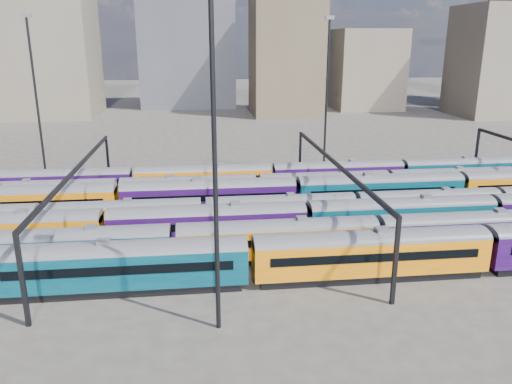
{
  "coord_description": "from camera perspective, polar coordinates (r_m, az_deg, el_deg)",
  "views": [
    {
      "loc": [
        -6.11,
        -56.75,
        21.62
      ],
      "look_at": [
        1.08,
        4.59,
        3.0
      ],
      "focal_mm": 35.0,
      "sensor_mm": 36.0,
      "label": 1
    }
  ],
  "objects": [
    {
      "name": "rake_1",
      "position": [
        51.02,
        2.51,
        -5.0
      ],
      "size": [
        104.51,
        3.06,
        5.16
      ],
      "color": "black",
      "rests_on": "ground"
    },
    {
      "name": "gantry_2",
      "position": [
        60.83,
        8.89,
        2.46
      ],
      "size": [
        0.35,
        40.35,
        8.03
      ],
      "color": "black",
      "rests_on": "ground"
    },
    {
      "name": "mast_3",
      "position": [
        83.82,
        8.09,
        11.38
      ],
      "size": [
        1.4,
        0.5,
        25.6
      ],
      "color": "black",
      "rests_on": "ground"
    },
    {
      "name": "rake_5",
      "position": [
        69.47,
        -7.69,
        0.6
      ],
      "size": [
        133.05,
        2.78,
        4.67
      ],
      "color": "black",
      "rests_on": "ground"
    },
    {
      "name": "gantry_1",
      "position": [
        60.28,
        -19.79,
        1.52
      ],
      "size": [
        0.35,
        40.35,
        8.03
      ],
      "color": "black",
      "rests_on": "ground"
    },
    {
      "name": "ground",
      "position": [
        61.04,
        -0.51,
        -3.97
      ],
      "size": [
        500.0,
        500.0,
        0.0
      ],
      "primitive_type": "plane",
      "color": "#443E39",
      "rests_on": "ground"
    },
    {
      "name": "rake_4",
      "position": [
        68.82,
        13.95,
        0.52
      ],
      "size": [
        159.01,
        3.32,
        5.61
      ],
      "color": "black",
      "rests_on": "ground"
    },
    {
      "name": "mast_2",
      "position": [
        35.6,
        -4.76,
        4.31
      ],
      "size": [
        1.4,
        0.5,
        25.6
      ],
      "color": "black",
      "rests_on": "ground"
    },
    {
      "name": "rake_3",
      "position": [
        59.92,
        -6.03,
        -2.03
      ],
      "size": [
        111.76,
        2.73,
        4.58
      ],
      "color": "black",
      "rests_on": "ground"
    },
    {
      "name": "rake_6",
      "position": [
        74.85,
        -13.84,
        1.58
      ],
      "size": [
        121.92,
        2.97,
        5.0
      ],
      "color": "black",
      "rests_on": "ground"
    },
    {
      "name": "rake_0",
      "position": [
        53.22,
        24.73,
        -5.38
      ],
      "size": [
        136.69,
        3.33,
        5.63
      ],
      "color": "black",
      "rests_on": "ground"
    },
    {
      "name": "mast_1",
      "position": [
        82.65,
        -23.84,
        10.07
      ],
      "size": [
        1.4,
        0.5,
        25.6
      ],
      "color": "black",
      "rests_on": "ground"
    },
    {
      "name": "rake_2",
      "position": [
        56.3,
        5.79,
        -2.79
      ],
      "size": [
        131.88,
        3.21,
        5.42
      ],
      "color": "black",
      "rests_on": "ground"
    }
  ]
}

